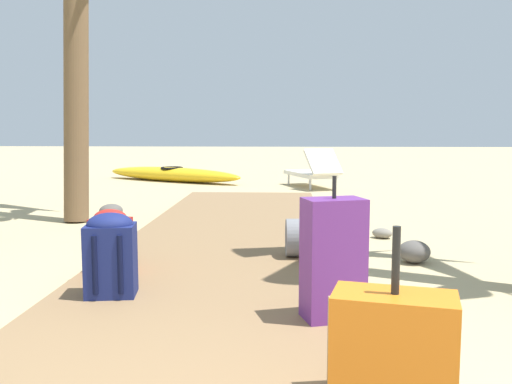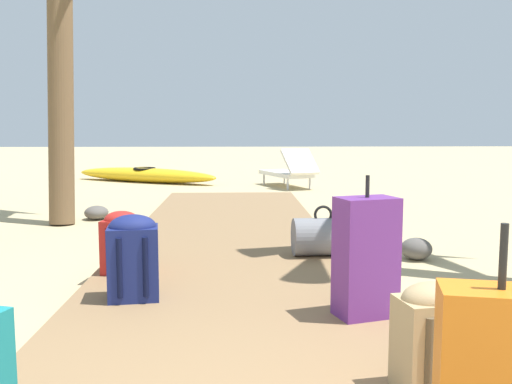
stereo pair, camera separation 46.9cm
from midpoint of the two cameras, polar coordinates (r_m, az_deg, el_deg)
name	(u,v)px [view 2 (the right image)]	position (r m, az deg, el deg)	size (l,w,h in m)	color
ground_plane	(227,283)	(4.40, -6.10, -9.18)	(60.00, 60.00, 0.00)	tan
boardwalk	(228,252)	(5.25, -5.42, -6.12)	(2.04, 8.86, 0.08)	olive
backpack_tan	(432,335)	(2.47, 12.13, -14.07)	(0.31, 0.27, 0.47)	tan
duffel_bag_grey	(323,236)	(4.91, 4.09, -4.54)	(0.53, 0.35, 0.44)	slate
backpack_navy	(133,255)	(3.79, -15.89, -6.18)	(0.35, 0.30, 0.56)	navy
backpack_red	(122,241)	(4.47, -16.42, -4.78)	(0.31, 0.27, 0.48)	red
suitcase_purple	(366,257)	(3.33, 7.15, -6.62)	(0.39, 0.31, 0.84)	#6B2D84
lounge_chair	(289,171)	(11.15, 2.21, 2.16)	(1.12, 1.66, 0.78)	white
kayak	(145,175)	(12.49, -12.30, 1.70)	(3.46, 2.23, 0.32)	gold
rock_right_mid	(376,231)	(6.27, 10.04, -3.97)	(0.22, 0.17, 0.11)	gray
rock_left_far	(96,213)	(7.64, -17.62, -2.02)	(0.36, 0.30, 0.18)	#5B5651
rock_right_far	(416,249)	(5.24, 13.53, -5.65)	(0.29, 0.28, 0.20)	#5B5651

